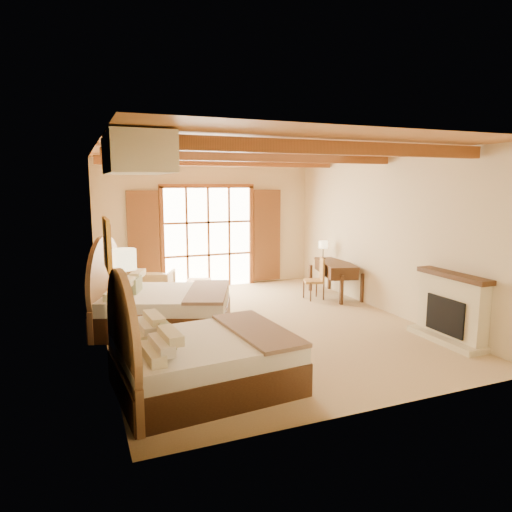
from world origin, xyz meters
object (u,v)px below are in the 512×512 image
bed_far (156,306)px  desk (335,278)px  bed_near (194,357)px  armchair (156,285)px  nightstand (133,340)px

bed_far → desk: bed_far is taller
desk → bed_near: bearing=-124.7°
bed_far → armchair: (0.36, 2.14, -0.10)m
armchair → bed_far: bearing=105.2°
bed_near → nightstand: bed_near is taller
nightstand → armchair: size_ratio=0.80×
nightstand → armchair: armchair is taller
bed_near → armchair: bed_near is taller
desk → bed_far: bearing=-152.1°
nightstand → armchair: (0.93, 3.45, 0.04)m
bed_near → bed_far: bed_far is taller
armchair → desk: desk is taller
bed_near → armchair: size_ratio=3.04×
bed_near → bed_far: size_ratio=0.81×
bed_far → armchair: bearing=102.1°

